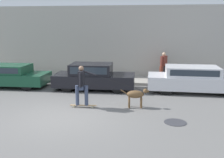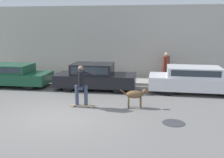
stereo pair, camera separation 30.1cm
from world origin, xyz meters
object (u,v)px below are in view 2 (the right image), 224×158
parked_car_1 (95,77)px  parked_car_2 (196,80)px  parked_car_0 (12,75)px  skateboarder (81,84)px  pedestrian_with_bag (166,65)px  dog (135,95)px

parked_car_1 → parked_car_2: bearing=-1.0°
parked_car_1 → parked_car_0: bearing=178.9°
parked_car_0 → parked_car_2: parked_car_2 is taller
skateboarder → parked_car_1: bearing=89.8°
parked_car_2 → skateboarder: 5.61m
parked_car_2 → skateboarder: skateboarder is taller
skateboarder → pedestrian_with_bag: size_ratio=1.89×
parked_car_0 → parked_car_2: size_ratio=0.87×
parked_car_0 → pedestrian_with_bag: (8.01, 2.30, 0.39)m
parked_car_2 → dog: 3.85m
dog → skateboarder: size_ratio=0.38×
parked_car_0 → pedestrian_with_bag: bearing=15.5°
dog → skateboarder: bearing=-179.7°
parked_car_0 → parked_car_1: bearing=-0.5°
parked_car_2 → dog: parked_car_2 is taller
skateboarder → pedestrian_with_bag: 6.31m
dog → skateboarder: 2.11m
parked_car_0 → skateboarder: (4.60, -3.01, 0.34)m
parked_car_1 → parked_car_2: size_ratio=0.88×
parked_car_0 → parked_car_2: 9.32m
parked_car_0 → skateboarder: 5.51m
parked_car_1 → skateboarder: (0.15, -3.01, 0.31)m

